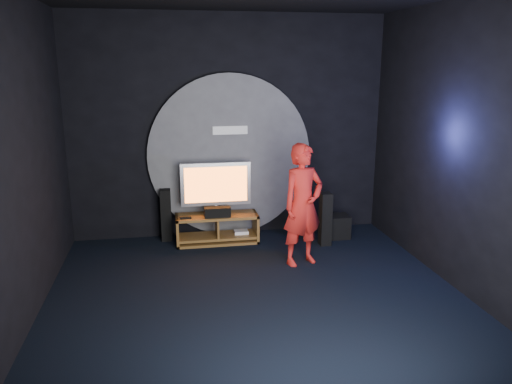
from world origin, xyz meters
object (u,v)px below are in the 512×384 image
tower_speaker_right (325,219)px  player (303,205)px  tv (216,186)px  subwoofer (338,226)px  media_console (218,230)px  tower_speaker_left (166,215)px

tower_speaker_right → player: size_ratio=0.49×
tv → tower_speaker_right: (1.63, -0.47, -0.48)m
tv → subwoofer: tv is taller
media_console → subwoofer: (1.94, -0.11, -0.01)m
tv → subwoofer: size_ratio=2.95×
tower_speaker_left → player: bearing=-34.8°
player → tower_speaker_left: bearing=126.1°
media_console → player: player is taller
subwoofer → player: bearing=-132.5°
tv → player: size_ratio=0.64×
tower_speaker_left → subwoofer: bearing=-7.4°
tv → tower_speaker_left: 0.93m
subwoofer → player: (-0.86, -0.94, 0.67)m
player → subwoofer: bearing=28.4°
tower_speaker_left → tower_speaker_right: (2.41, -0.65, 0.00)m
media_console → tower_speaker_left: (-0.79, 0.25, 0.22)m
tower_speaker_left → player: 2.31m
tower_speaker_right → subwoofer: size_ratio=2.25×
tv → player: bearing=-45.8°
tv → subwoofer: (1.95, -0.18, -0.71)m
media_console → tv: (-0.01, 0.07, 0.70)m
tower_speaker_left → tv: bearing=-12.9°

